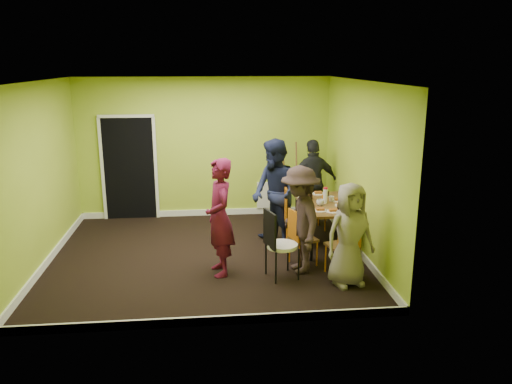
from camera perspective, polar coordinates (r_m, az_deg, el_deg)
The scene contains 28 objects.
ground at distance 8.27m, azimuth -5.59°, elevation -7.26°, with size 5.00×5.00×0.00m, color black.
room_walls at distance 7.99m, azimuth -5.94°, elevation -0.57°, with size 5.04×4.54×2.82m.
dining_table at distance 8.57m, azimuth 8.06°, elevation -1.61°, with size 0.90×1.50×0.75m.
chair_left_far at distance 8.51m, azimuth 4.13°, elevation -2.38°, with size 0.47×0.46×1.05m.
chair_left_near at distance 7.74m, azimuth 4.98°, elevation -4.84°, with size 0.47×0.47×0.89m.
chair_back_end at distance 9.50m, azimuth 6.30°, elevation 0.23°, with size 0.48×0.55×1.02m.
chair_front_end at distance 7.39m, azimuth 10.17°, elevation -5.61°, with size 0.50×0.50×0.97m.
chair_bentwood at distance 7.24m, azimuth 2.51°, elevation -5.62°, with size 0.50×0.49×1.03m.
easel at distance 10.08m, azimuth 4.52°, elevation 1.42°, with size 0.63×0.59×1.57m.
plate_near_left at distance 8.81m, azimuth 5.57°, elevation -0.68°, with size 0.24×0.24×0.01m, color white.
plate_near_right at distance 8.10m, azimuth 7.34°, elevation -2.11°, with size 0.22×0.22×0.01m, color white.
plate_far_back at distance 9.11m, azimuth 7.13°, elevation -0.20°, with size 0.23×0.23×0.01m, color white.
plate_far_front at distance 8.08m, azimuth 8.80°, elevation -2.21°, with size 0.23×0.23×0.01m, color white.
plate_wall_back at distance 8.73m, azimuth 9.39°, elevation -0.96°, with size 0.23×0.23×0.01m, color white.
plate_wall_front at distance 8.45m, azimuth 9.72°, elevation -1.50°, with size 0.22×0.22×0.01m, color white.
thermos at distance 8.52m, azimuth 7.93°, elevation -0.46°, with size 0.07×0.07×0.25m, color white.
blue_bottle at distance 8.30m, azimuth 10.47°, elevation -1.22°, with size 0.08×0.08×0.18m, color #1B25CC.
orange_bottle at distance 8.78m, azimuth 7.63°, elevation -0.57°, with size 0.03×0.03×0.08m, color orange.
glass_mid at distance 8.75m, azimuth 6.28°, elevation -0.52°, with size 0.06×0.06×0.10m, color black.
glass_back at distance 9.00m, azimuth 8.13°, elevation -0.19°, with size 0.06×0.06×0.09m, color black.
glass_front at distance 8.18m, azimuth 9.49°, elevation -1.69°, with size 0.07×0.07×0.11m, color black.
cup_a at distance 8.39m, azimuth 7.35°, elevation -1.20°, with size 0.13×0.13×0.10m, color white.
cup_b at distance 8.67m, azimuth 8.60°, elevation -0.77°, with size 0.10×0.10×0.09m, color white.
person_standing at distance 7.31m, azimuth -4.18°, elevation -2.91°, with size 0.64×0.42×1.75m, color #530E2A.
person_left_far at distance 8.41m, azimuth 2.17°, elevation -0.19°, with size 0.90×0.70×1.84m, color #151A36.
person_left_near at distance 7.42m, azimuth 5.05°, elevation -3.19°, with size 1.05×0.60×1.62m, color #2D1F1E.
person_back_end at distance 9.60m, azimuth 6.53°, elevation 1.06°, with size 0.98×0.41×1.66m, color black.
person_front_end at distance 7.10m, azimuth 10.64°, elevation -4.82°, with size 0.73×0.47×1.48m, color gray.
Camera 1 is at (0.02, -7.67, 3.09)m, focal length 35.00 mm.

